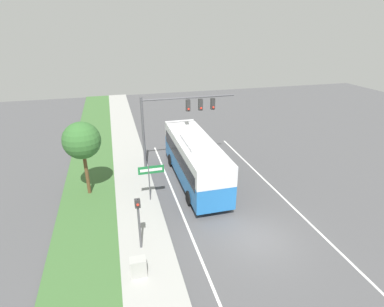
{
  "coord_description": "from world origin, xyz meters",
  "views": [
    {
      "loc": [
        -7.15,
        -12.03,
        10.98
      ],
      "look_at": [
        -1.59,
        8.51,
        1.84
      ],
      "focal_mm": 28.0,
      "sensor_mm": 36.0,
      "label": 1
    }
  ],
  "objects_px": {
    "bus": "(195,157)",
    "pedestrian_signal": "(139,216)",
    "street_sign": "(151,175)",
    "signal_gantry": "(177,115)",
    "utility_cabinet": "(138,267)"
  },
  "relations": [
    {
      "from": "bus",
      "to": "street_sign",
      "type": "height_order",
      "value": "bus"
    },
    {
      "from": "signal_gantry",
      "to": "pedestrian_signal",
      "type": "distance_m",
      "value": 10.57
    },
    {
      "from": "street_sign",
      "to": "utility_cabinet",
      "type": "distance_m",
      "value": 6.8
    },
    {
      "from": "bus",
      "to": "street_sign",
      "type": "distance_m",
      "value": 4.08
    },
    {
      "from": "pedestrian_signal",
      "to": "street_sign",
      "type": "distance_m",
      "value": 4.76
    },
    {
      "from": "bus",
      "to": "pedestrian_signal",
      "type": "xyz_separation_m",
      "value": [
        -4.79,
        -6.61,
        0.12
      ]
    },
    {
      "from": "signal_gantry",
      "to": "pedestrian_signal",
      "type": "relative_size",
      "value": 2.45
    },
    {
      "from": "street_sign",
      "to": "pedestrian_signal",
      "type": "bearing_deg",
      "value": -105.06
    },
    {
      "from": "signal_gantry",
      "to": "utility_cabinet",
      "type": "relative_size",
      "value": 8.1
    },
    {
      "from": "bus",
      "to": "pedestrian_signal",
      "type": "bearing_deg",
      "value": -125.93
    },
    {
      "from": "bus",
      "to": "pedestrian_signal",
      "type": "distance_m",
      "value": 8.16
    },
    {
      "from": "utility_cabinet",
      "to": "street_sign",
      "type": "bearing_deg",
      "value": 76.57
    },
    {
      "from": "bus",
      "to": "pedestrian_signal",
      "type": "height_order",
      "value": "bus"
    },
    {
      "from": "bus",
      "to": "utility_cabinet",
      "type": "xyz_separation_m",
      "value": [
        -5.1,
        -8.49,
        -1.39
      ]
    },
    {
      "from": "signal_gantry",
      "to": "pedestrian_signal",
      "type": "bearing_deg",
      "value": -113.55
    }
  ]
}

